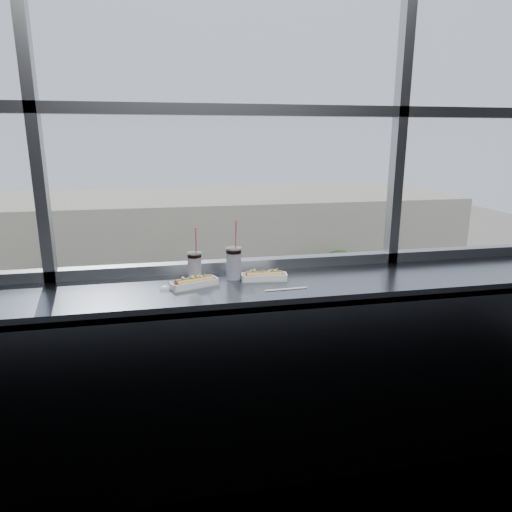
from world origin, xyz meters
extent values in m
plane|color=black|center=(0.00, 1.50, 0.55)|extent=(6.00, 0.00, 6.00)
plane|color=silver|center=(0.00, 1.52, 2.30)|extent=(6.00, 0.00, 6.00)
cube|color=slate|center=(0.00, 1.23, 1.07)|extent=(6.00, 0.55, 0.06)
cube|color=slate|center=(0.00, 0.97, 0.55)|extent=(6.00, 0.04, 1.04)
cube|color=white|center=(-0.25, 1.23, 1.10)|extent=(0.26, 0.16, 0.01)
cube|color=white|center=(-0.25, 1.23, 1.12)|extent=(0.26, 0.16, 0.03)
cylinder|color=tan|center=(-0.25, 1.23, 1.13)|extent=(0.20, 0.10, 0.04)
cylinder|color=brown|center=(-0.25, 1.23, 1.14)|extent=(0.20, 0.09, 0.03)
cube|color=white|center=(0.14, 1.27, 1.10)|extent=(0.25, 0.11, 0.01)
cube|color=white|center=(0.14, 1.27, 1.12)|extent=(0.25, 0.11, 0.03)
cylinder|color=tan|center=(0.14, 1.27, 1.13)|extent=(0.19, 0.06, 0.04)
cylinder|color=brown|center=(0.14, 1.27, 1.14)|extent=(0.20, 0.05, 0.03)
cylinder|color=white|center=(-0.23, 1.34, 1.17)|extent=(0.07, 0.07, 0.15)
cylinder|color=black|center=(-0.23, 1.34, 1.24)|extent=(0.08, 0.08, 0.02)
cylinder|color=silver|center=(-0.23, 1.34, 1.25)|extent=(0.08, 0.08, 0.01)
cylinder|color=#E13E59|center=(-0.22, 1.34, 1.32)|extent=(0.01, 0.04, 0.16)
cylinder|color=white|center=(-0.02, 1.33, 1.18)|extent=(0.08, 0.08, 0.17)
cylinder|color=black|center=(-0.02, 1.33, 1.26)|extent=(0.09, 0.09, 0.02)
cylinder|color=silver|center=(-0.02, 1.33, 1.27)|extent=(0.09, 0.09, 0.01)
cylinder|color=#E13E59|center=(-0.01, 1.33, 1.34)|extent=(0.01, 0.04, 0.17)
cylinder|color=white|center=(0.21, 1.08, 1.10)|extent=(0.22, 0.02, 0.01)
ellipsoid|color=silver|center=(-0.38, 1.22, 1.11)|extent=(0.10, 0.07, 0.02)
plane|color=gray|center=(0.00, 45.00, -11.00)|extent=(120.00, 120.00, 0.00)
cube|color=black|center=(0.00, 21.50, -10.97)|extent=(80.00, 10.00, 0.06)
cube|color=gray|center=(0.00, 29.50, -10.98)|extent=(80.00, 6.00, 0.04)
cube|color=#B5AC92|center=(0.00, 39.50, -7.00)|extent=(50.00, 14.00, 8.00)
imported|color=black|center=(-6.39, 17.50, -10.00)|extent=(2.84, 5.82, 1.88)
imported|color=#302727|center=(-8.76, 25.50, -9.93)|extent=(2.89, 6.20, 2.02)
imported|color=white|center=(11.59, 25.50, -9.87)|extent=(3.18, 6.61, 2.14)
imported|color=maroon|center=(1.64, 17.50, -9.96)|extent=(2.64, 5.93, 1.95)
imported|color=silver|center=(7.92, 17.50, -9.91)|extent=(3.40, 6.49, 2.07)
imported|color=#36429D|center=(12.67, 17.50, -9.92)|extent=(3.32, 6.37, 2.03)
imported|color=#66605B|center=(-2.54, 29.62, -10.04)|extent=(0.82, 0.61, 1.83)
imported|color=#66605B|center=(7.28, 29.28, -9.84)|extent=(1.00, 0.75, 2.25)
imported|color=#66605B|center=(6.98, 28.87, -10.02)|extent=(0.84, 0.63, 1.88)
cylinder|color=#47382B|center=(-9.17, 29.50, -9.98)|extent=(0.20, 0.20, 2.04)
sphere|color=#2E6316|center=(-9.17, 29.50, -8.11)|extent=(2.72, 2.72, 2.72)
cylinder|color=#47382B|center=(0.33, 29.50, -9.91)|extent=(0.22, 0.22, 2.17)
sphere|color=#2E6316|center=(0.33, 29.50, -7.93)|extent=(2.89, 2.89, 2.89)
cylinder|color=#47382B|center=(12.22, 29.50, -9.83)|extent=(0.23, 0.23, 2.34)
sphere|color=#2E6316|center=(12.22, 29.50, -7.68)|extent=(3.12, 3.12, 3.12)
camera|label=1|loc=(-0.39, -1.05, 1.85)|focal=32.00mm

